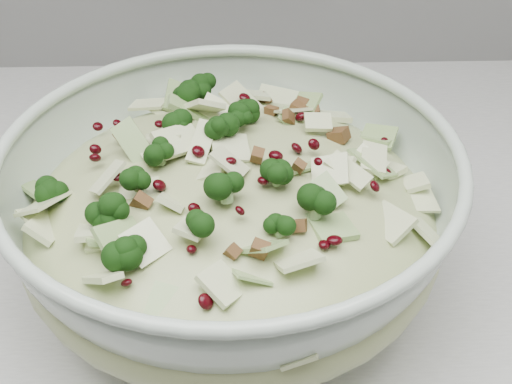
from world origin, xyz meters
TOP-DOWN VIEW (x-y plane):
  - mixing_bowl at (0.24, 1.60)m, footprint 0.40×0.40m
  - salad at (0.24, 1.60)m, footprint 0.35×0.35m

SIDE VIEW (x-z plane):
  - mixing_bowl at x=0.24m, z-range 0.90..1.03m
  - salad at x=0.24m, z-range 0.92..1.05m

